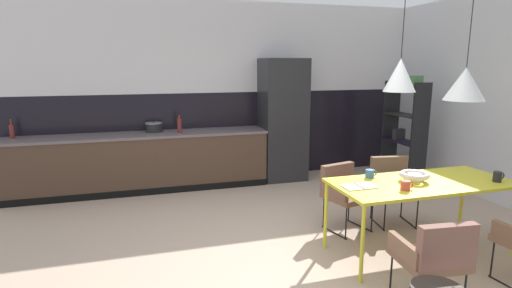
# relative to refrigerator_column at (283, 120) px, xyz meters

# --- Properties ---
(ground_plane) EXTENTS (9.01, 9.01, 0.00)m
(ground_plane) POSITION_rel_refrigerator_column_xyz_m (-0.91, -3.00, -1.00)
(ground_plane) COLOR tan
(back_wall_splashback_dark) EXTENTS (6.93, 0.12, 1.45)m
(back_wall_splashback_dark) POSITION_rel_refrigerator_column_xyz_m (-0.91, 0.36, -0.28)
(back_wall_splashback_dark) COLOR black
(back_wall_splashback_dark) RESTS_ON ground
(back_wall_panel_upper) EXTENTS (6.93, 0.12, 1.45)m
(back_wall_panel_upper) POSITION_rel_refrigerator_column_xyz_m (-0.91, 0.36, 1.18)
(back_wall_panel_upper) COLOR silver
(back_wall_panel_upper) RESTS_ON back_wall_splashback_dark
(kitchen_counter) EXTENTS (3.88, 0.63, 0.88)m
(kitchen_counter) POSITION_rel_refrigerator_column_xyz_m (-2.30, -0.00, -0.56)
(kitchen_counter) COLOR #473225
(kitchen_counter) RESTS_ON ground
(refrigerator_column) EXTENTS (0.72, 0.60, 2.01)m
(refrigerator_column) POSITION_rel_refrigerator_column_xyz_m (0.00, 0.00, 0.00)
(refrigerator_column) COLOR #232326
(refrigerator_column) RESTS_ON ground
(dining_table) EXTENTS (1.83, 0.80, 0.76)m
(dining_table) POSITION_rel_refrigerator_column_xyz_m (0.40, -2.98, -0.29)
(dining_table) COLOR gold
(dining_table) RESTS_ON ground
(armchair_corner_seat) EXTENTS (0.55, 0.54, 0.80)m
(armchair_corner_seat) POSITION_rel_refrigerator_column_xyz_m (0.63, -2.18, -0.50)
(armchair_corner_seat) COLOR brown
(armchair_corner_seat) RESTS_ON ground
(armchair_near_window) EXTENTS (0.53, 0.51, 0.77)m
(armchair_near_window) POSITION_rel_refrigerator_column_xyz_m (-0.16, -3.86, -0.51)
(armchair_near_window) COLOR brown
(armchair_near_window) RESTS_ON ground
(armchair_far_side) EXTENTS (0.58, 0.57, 0.76)m
(armchair_far_side) POSITION_rel_refrigerator_column_xyz_m (-0.03, -2.20, -0.51)
(armchair_far_side) COLOR brown
(armchair_far_side) RESTS_ON ground
(fruit_bowl) EXTENTS (0.29, 0.29, 0.09)m
(fruit_bowl) POSITION_rel_refrigerator_column_xyz_m (0.33, -2.94, -0.18)
(fruit_bowl) COLOR silver
(fruit_bowl) RESTS_ON dining_table
(open_book) EXTENTS (0.31, 0.19, 0.02)m
(open_book) POSITION_rel_refrigerator_column_xyz_m (-0.31, -2.96, -0.24)
(open_book) COLOR white
(open_book) RESTS_ON dining_table
(mug_wide_latte) EXTENTS (0.13, 0.08, 0.10)m
(mug_wide_latte) POSITION_rel_refrigerator_column_xyz_m (1.11, -3.19, -0.19)
(mug_wide_latte) COLOR black
(mug_wide_latte) RESTS_ON dining_table
(mug_glass_clear) EXTENTS (0.13, 0.09, 0.09)m
(mug_glass_clear) POSITION_rel_refrigerator_column_xyz_m (0.06, -3.16, -0.20)
(mug_glass_clear) COLOR #B23D33
(mug_glass_clear) RESTS_ON dining_table
(mug_short_terracotta) EXTENTS (0.13, 0.09, 0.09)m
(mug_short_terracotta) POSITION_rel_refrigerator_column_xyz_m (-0.03, -2.71, -0.20)
(mug_short_terracotta) COLOR #335B93
(mug_short_terracotta) RESTS_ON dining_table
(cooking_pot) EXTENTS (0.26, 0.26, 0.17)m
(cooking_pot) POSITION_rel_refrigerator_column_xyz_m (-2.08, 0.13, -0.05)
(cooking_pot) COLOR black
(cooking_pot) RESTS_ON kitchen_counter
(bottle_spice_small) EXTENTS (0.07, 0.07, 0.27)m
(bottle_spice_small) POSITION_rel_refrigerator_column_xyz_m (-1.71, -0.06, -0.01)
(bottle_spice_small) COLOR maroon
(bottle_spice_small) RESTS_ON kitchen_counter
(bottle_wine_green) EXTENTS (0.06, 0.06, 0.28)m
(bottle_wine_green) POSITION_rel_refrigerator_column_xyz_m (-4.03, 0.12, -0.02)
(bottle_wine_green) COLOR maroon
(bottle_wine_green) RESTS_ON kitchen_counter
(open_shelf_unit) EXTENTS (0.30, 0.78, 1.74)m
(open_shelf_unit) POSITION_rel_refrigerator_column_xyz_m (1.80, -0.78, -0.14)
(open_shelf_unit) COLOR black
(open_shelf_unit) RESTS_ON ground
(pendant_lamp_over_table_near) EXTENTS (0.29, 0.29, 1.19)m
(pendant_lamp_over_table_near) POSITION_rel_refrigerator_column_xyz_m (0.03, -3.00, 0.81)
(pendant_lamp_over_table_near) COLOR black
(pendant_lamp_over_table_far) EXTENTS (0.38, 0.38, 1.29)m
(pendant_lamp_over_table_far) POSITION_rel_refrigerator_column_xyz_m (0.76, -3.02, 0.72)
(pendant_lamp_over_table_far) COLOR black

